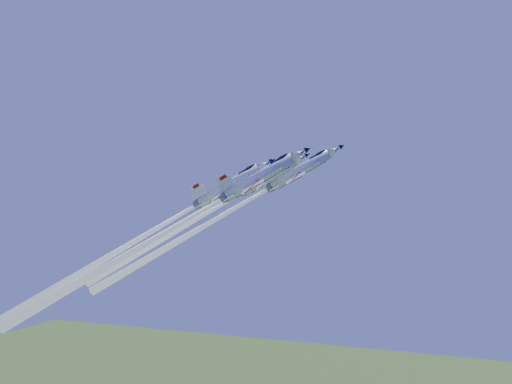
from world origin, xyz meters
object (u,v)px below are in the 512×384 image
(jet_lead, at_px, (220,217))
(jet_left, at_px, (200,217))
(jet_slot, at_px, (133,242))
(jet_right, at_px, (156,238))

(jet_lead, bearing_deg, jet_left, -149.62)
(jet_lead, xyz_separation_m, jet_slot, (-15.37, -2.91, -4.53))
(jet_lead, distance_m, jet_slot, 16.29)
(jet_lead, xyz_separation_m, jet_right, (-6.74, -9.32, -3.15))
(jet_right, height_order, jet_slot, jet_right)
(jet_slot, bearing_deg, jet_right, 35.09)
(jet_slot, bearing_deg, jet_lead, 82.41)
(jet_left, distance_m, jet_slot, 13.09)
(jet_right, bearing_deg, jet_left, 161.55)
(jet_lead, distance_m, jet_right, 11.93)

